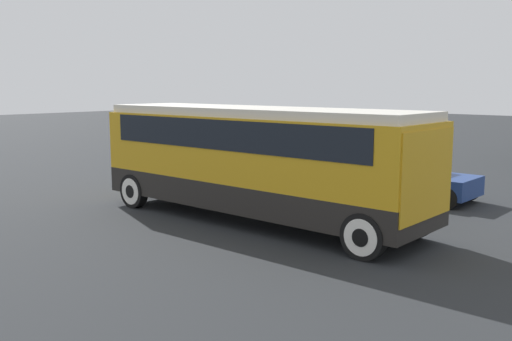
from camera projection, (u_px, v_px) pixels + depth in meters
The scene contains 4 objects.
ground_plane at pixel (256, 221), 15.29m from camera, with size 120.00×120.00×0.00m, color #26282B.
tour_bus at pixel (259, 154), 14.96m from camera, with size 9.58×2.59×3.02m.
parked_car_near at pixel (302, 154), 24.22m from camera, with size 4.42×1.84×1.49m.
parked_car_mid at pixel (401, 176), 18.46m from camera, with size 4.62×1.86×1.39m.
Camera 1 is at (9.85, -11.21, 3.59)m, focal length 40.00 mm.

